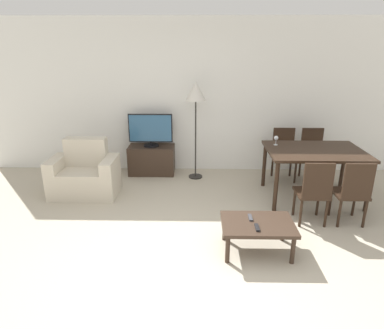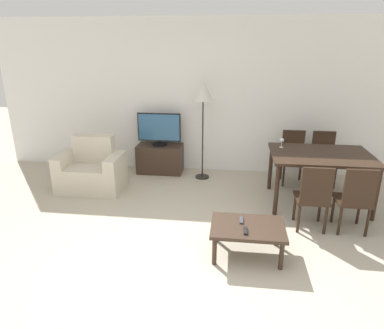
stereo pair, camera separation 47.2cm
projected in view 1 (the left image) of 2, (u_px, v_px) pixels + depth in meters
ground_plane at (188, 276)px, 3.50m from camera, size 18.00×18.00×0.00m
wall_back at (193, 97)px, 6.11m from camera, size 7.58×0.06×2.70m
armchair at (85, 175)px, 5.34m from camera, size 1.01×0.63×0.86m
tv_stand at (152, 160)px, 6.22m from camera, size 0.82×0.42×0.52m
tv at (151, 130)px, 6.03m from camera, size 0.77×0.27×0.58m
coffee_table at (258, 226)px, 3.83m from camera, size 0.81×0.57×0.36m
dining_table at (315, 155)px, 5.08m from camera, size 1.41×1.03×0.77m
dining_chair_near at (314, 190)px, 4.37m from camera, size 0.40×0.40×0.88m
dining_chair_far at (312, 152)px, 5.92m from camera, size 0.40×0.40×0.88m
dining_chair_near_right at (353, 190)px, 4.36m from camera, size 0.40×0.40×0.88m
dining_chair_far_left at (284, 152)px, 5.93m from camera, size 0.40×0.40×0.88m
floor_lamp at (196, 95)px, 5.63m from camera, size 0.34×0.34×1.68m
remote_primary at (250, 217)px, 3.91m from camera, size 0.04×0.15×0.02m
remote_secondary at (257, 228)px, 3.70m from camera, size 0.04×0.15×0.02m
wine_glass_left at (276, 139)px, 5.26m from camera, size 0.07×0.07×0.15m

